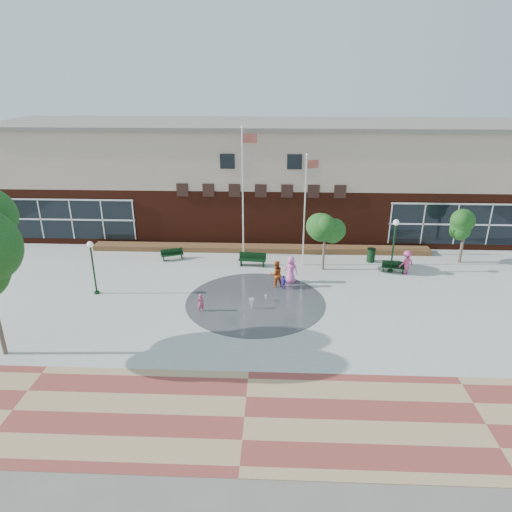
{
  "coord_description": "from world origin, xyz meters",
  "views": [
    {
      "loc": [
        1.09,
        -21.55,
        12.75
      ],
      "look_at": [
        0.0,
        4.0,
        2.6
      ],
      "focal_mm": 32.0,
      "sensor_mm": 36.0,
      "label": 1
    }
  ],
  "objects_px": {
    "bench_left": "(172,256)",
    "trash_can": "(371,255)",
    "flagpole_right": "(305,205)",
    "flagpole_left": "(243,187)",
    "child_splash": "(201,303)"
  },
  "relations": [
    {
      "from": "flagpole_left",
      "to": "bench_left",
      "type": "distance_m",
      "value": 7.37
    },
    {
      "from": "flagpole_right",
      "to": "bench_left",
      "type": "xyz_separation_m",
      "value": [
        -9.63,
        0.59,
        -4.19
      ]
    },
    {
      "from": "flagpole_right",
      "to": "trash_can",
      "type": "bearing_deg",
      "value": -14.63
    },
    {
      "from": "bench_left",
      "to": "flagpole_left",
      "type": "bearing_deg",
      "value": -10.65
    },
    {
      "from": "flagpole_right",
      "to": "trash_can",
      "type": "relative_size",
      "value": 7.75
    },
    {
      "from": "flagpole_right",
      "to": "bench_left",
      "type": "distance_m",
      "value": 10.52
    },
    {
      "from": "flagpole_left",
      "to": "trash_can",
      "type": "height_order",
      "value": "flagpole_left"
    },
    {
      "from": "flagpole_left",
      "to": "trash_can",
      "type": "relative_size",
      "value": 9.26
    },
    {
      "from": "flagpole_right",
      "to": "bench_left",
      "type": "bearing_deg",
      "value": 152.84
    },
    {
      "from": "bench_left",
      "to": "child_splash",
      "type": "height_order",
      "value": "child_splash"
    },
    {
      "from": "bench_left",
      "to": "trash_can",
      "type": "relative_size",
      "value": 1.63
    },
    {
      "from": "flagpole_left",
      "to": "flagpole_right",
      "type": "xyz_separation_m",
      "value": [
        4.38,
        -1.72,
        -0.85
      ]
    },
    {
      "from": "flagpole_right",
      "to": "child_splash",
      "type": "distance_m",
      "value": 10.35
    },
    {
      "from": "flagpole_left",
      "to": "child_splash",
      "type": "relative_size",
      "value": 8.67
    },
    {
      "from": "child_splash",
      "to": "bench_left",
      "type": "bearing_deg",
      "value": -90.17
    }
  ]
}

